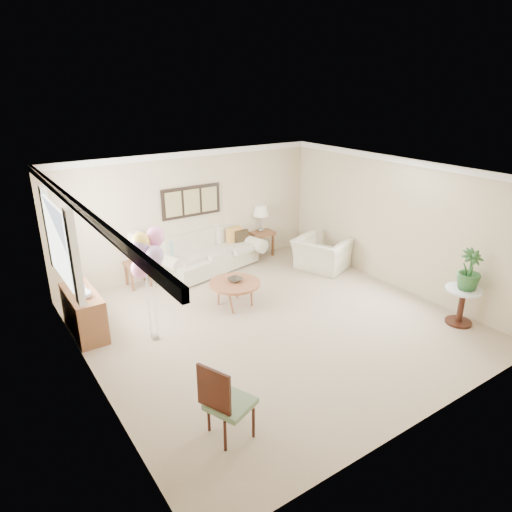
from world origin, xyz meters
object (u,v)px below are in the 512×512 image
at_px(accent_chair, 225,401).
at_px(coffee_table, 235,284).
at_px(balloon_cluster, 147,252).
at_px(sofa, 209,254).
at_px(armchair, 321,254).

bearing_deg(accent_chair, coffee_table, 56.50).
relative_size(coffee_table, balloon_cluster, 0.51).
distance_m(sofa, armchair, 2.48).
height_order(sofa, accent_chair, accent_chair).
xyz_separation_m(coffee_table, balloon_cluster, (-1.70, -0.27, 1.07)).
bearing_deg(accent_chair, sofa, 63.39).
relative_size(armchair, balloon_cluster, 0.59).
height_order(coffee_table, armchair, armchair).
bearing_deg(sofa, accent_chair, -116.61).
height_order(armchair, accent_chair, accent_chair).
bearing_deg(sofa, armchair, -33.88).
xyz_separation_m(armchair, balloon_cluster, (-4.23, -0.73, 1.15)).
relative_size(sofa, coffee_table, 2.73).
distance_m(armchair, accent_chair, 5.47).
distance_m(sofa, coffee_table, 1.90).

